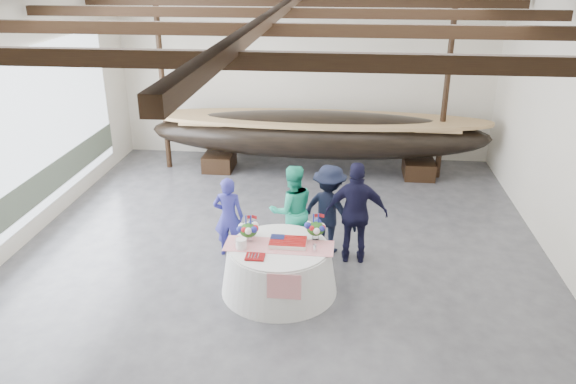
# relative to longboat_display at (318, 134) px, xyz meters

# --- Properties ---
(floor) EXTENTS (10.00, 12.00, 0.01)m
(floor) POSITION_rel_longboat_display_xyz_m (-0.44, -4.70, -1.03)
(floor) COLOR #3D3D42
(floor) RESTS_ON ground
(wall_back) EXTENTS (10.00, 0.02, 4.50)m
(wall_back) POSITION_rel_longboat_display_xyz_m (-0.44, 1.30, 1.22)
(wall_back) COLOR silver
(wall_back) RESTS_ON ground
(ceiling) EXTENTS (10.00, 12.00, 0.01)m
(ceiling) POSITION_rel_longboat_display_xyz_m (-0.44, -4.70, 3.47)
(ceiling) COLOR white
(ceiling) RESTS_ON wall_back
(pavilion_structure) EXTENTS (9.80, 11.76, 4.50)m
(pavilion_structure) POSITION_rel_longboat_display_xyz_m (-0.44, -3.89, 2.97)
(pavilion_structure) COLOR black
(pavilion_structure) RESTS_ON ground
(open_bay) EXTENTS (0.03, 7.00, 3.20)m
(open_bay) POSITION_rel_longboat_display_xyz_m (-5.39, -3.70, 0.80)
(open_bay) COLOR silver
(open_bay) RESTS_ON ground
(longboat_display) EXTENTS (8.60, 1.72, 1.61)m
(longboat_display) POSITION_rel_longboat_display_xyz_m (0.00, 0.00, 0.00)
(longboat_display) COLOR black
(longboat_display) RESTS_ON ground
(banquet_table) EXTENTS (1.93, 1.93, 0.83)m
(banquet_table) POSITION_rel_longboat_display_xyz_m (-0.31, -5.64, -0.62)
(banquet_table) COLOR silver
(banquet_table) RESTS_ON ground
(tabletop_items) EXTENTS (1.79, 0.99, 0.40)m
(tabletop_items) POSITION_rel_longboat_display_xyz_m (-0.34, -5.49, -0.05)
(tabletop_items) COLOR red
(tabletop_items) RESTS_ON banquet_table
(guest_woman_blue) EXTENTS (0.57, 0.39, 1.54)m
(guest_woman_blue) POSITION_rel_longboat_display_xyz_m (-1.39, -4.50, -0.26)
(guest_woman_blue) COLOR navy
(guest_woman_blue) RESTS_ON ground
(guest_woman_teal) EXTENTS (1.03, 0.92, 1.76)m
(guest_woman_teal) POSITION_rel_longboat_display_xyz_m (-0.23, -4.35, -0.15)
(guest_woman_teal) COLOR #22B38D
(guest_woman_teal) RESTS_ON ground
(guest_man_left) EXTENTS (1.28, 1.10, 1.72)m
(guest_man_left) POSITION_rel_longboat_display_xyz_m (0.45, -4.18, -0.17)
(guest_man_left) COLOR black
(guest_man_left) RESTS_ON ground
(guest_man_right) EXTENTS (1.12, 0.47, 1.91)m
(guest_man_right) POSITION_rel_longboat_display_xyz_m (0.94, -4.50, -0.08)
(guest_man_right) COLOR black
(guest_man_right) RESTS_ON ground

